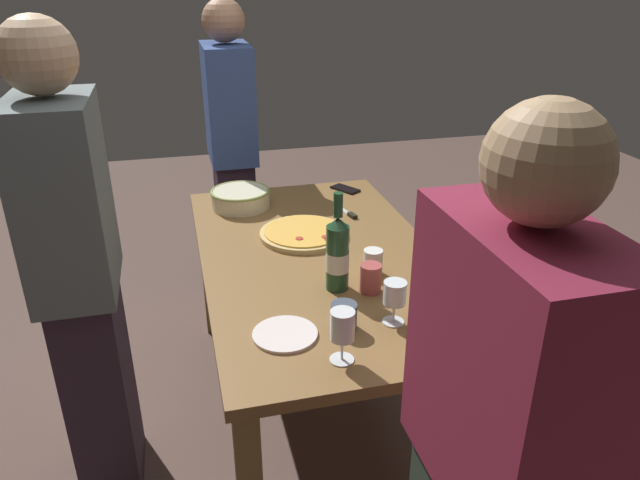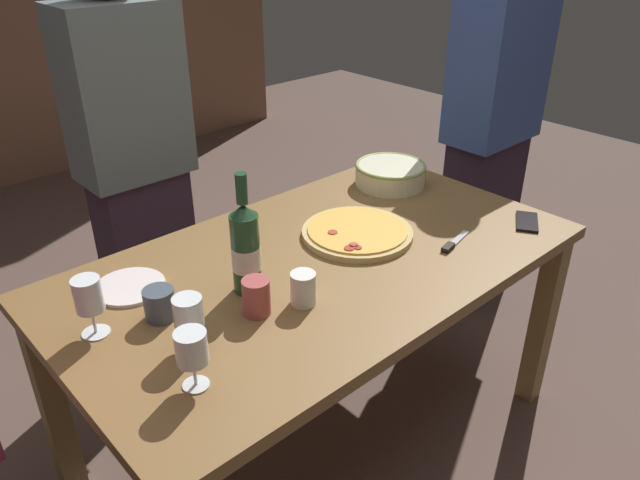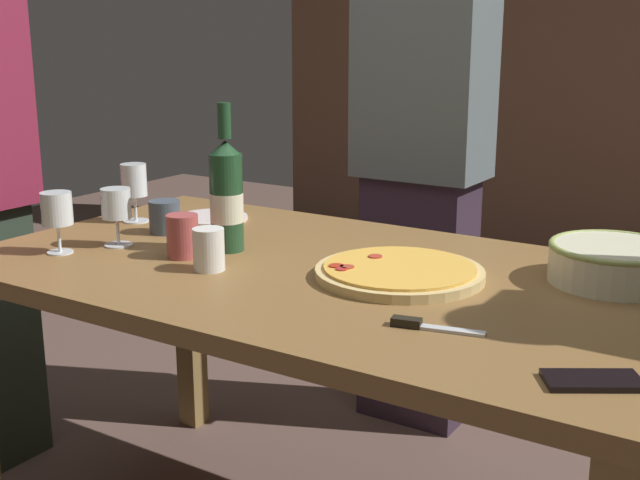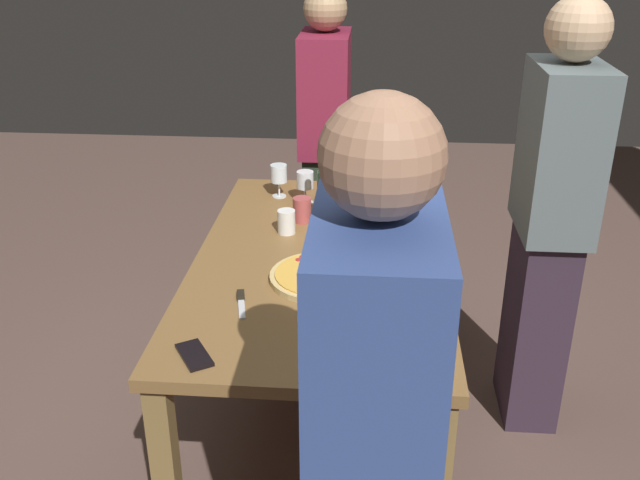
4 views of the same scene
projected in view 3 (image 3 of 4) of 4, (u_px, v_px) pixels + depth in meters
The scene contains 14 objects.
dining_table at pixel (320, 307), 1.85m from camera, with size 1.60×0.90×0.75m.
pizza at pixel (399, 272), 1.74m from camera, with size 0.36×0.36×0.03m.
serving_bowl at pixel (614, 262), 1.70m from camera, with size 0.27×0.27×0.08m.
wine_bottle at pixel (226, 195), 1.93m from camera, with size 0.08×0.08×0.35m.
wine_glass_near_pizza at pixel (134, 182), 2.23m from camera, with size 0.07×0.07×0.16m.
wine_glass_by_bottle at pixel (116, 207), 1.98m from camera, with size 0.07×0.07×0.14m.
wine_glass_far_left at pixel (57, 210), 1.92m from camera, with size 0.07×0.07×0.15m.
cup_amber at pixel (165, 217), 2.12m from camera, with size 0.08×0.08×0.08m, color #444F5E.
cup_ceramic at pixel (183, 236), 1.89m from camera, with size 0.07×0.07×0.10m, color #B14C4B.
cup_spare at pixel (209, 249), 1.79m from camera, with size 0.07×0.07×0.09m, color white.
side_plate at pixel (212, 218), 2.28m from camera, with size 0.20×0.20×0.01m, color white.
cell_phone at pixel (593, 381), 1.23m from camera, with size 0.07×0.14×0.01m, color black.
pizza_knife at pixel (425, 325), 1.45m from camera, with size 0.17×0.06×0.02m.
person_host at pixel (421, 168), 2.57m from camera, with size 0.39×0.24×1.65m.
Camera 3 is at (0.94, -1.48, 1.27)m, focal length 46.10 mm.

